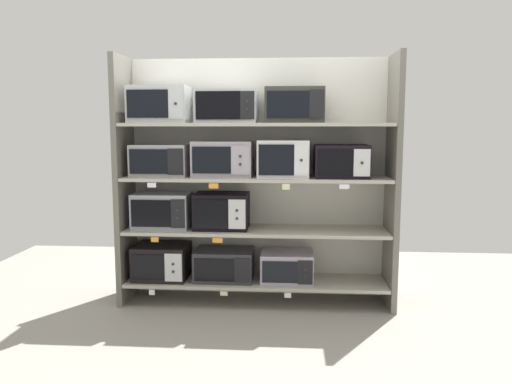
{
  "coord_description": "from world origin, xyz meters",
  "views": [
    {
      "loc": [
        0.32,
        -4.49,
        1.62
      ],
      "look_at": [
        0.0,
        0.0,
        1.03
      ],
      "focal_mm": 35.03,
      "sensor_mm": 36.0,
      "label": 1
    }
  ],
  "objects_px": {
    "microwave_9": "(160,105)",
    "microwave_1": "(224,264)",
    "microwave_8": "(341,161)",
    "microwave_2": "(287,266)",
    "microwave_11": "(295,105)",
    "microwave_4": "(222,211)",
    "microwave_3": "(162,210)",
    "microwave_6": "(223,159)",
    "microwave_10": "(227,106)",
    "microwave_0": "(162,261)",
    "microwave_5": "(161,160)",
    "microwave_7": "(283,159)"
  },
  "relations": [
    {
      "from": "microwave_10",
      "to": "microwave_2",
      "type": "bearing_deg",
      "value": 0.04
    },
    {
      "from": "microwave_1",
      "to": "microwave_2",
      "type": "height_order",
      "value": "microwave_1"
    },
    {
      "from": "microwave_9",
      "to": "microwave_0",
      "type": "bearing_deg",
      "value": 179.8
    },
    {
      "from": "microwave_0",
      "to": "microwave_1",
      "type": "xyz_separation_m",
      "value": [
        0.59,
        -0.0,
        -0.02
      ]
    },
    {
      "from": "microwave_1",
      "to": "microwave_9",
      "type": "xyz_separation_m",
      "value": [
        -0.57,
        0.0,
        1.47
      ]
    },
    {
      "from": "microwave_4",
      "to": "microwave_6",
      "type": "distance_m",
      "value": 0.48
    },
    {
      "from": "microwave_4",
      "to": "microwave_6",
      "type": "height_order",
      "value": "microwave_6"
    },
    {
      "from": "microwave_10",
      "to": "microwave_7",
      "type": "bearing_deg",
      "value": 0.01
    },
    {
      "from": "microwave_10",
      "to": "microwave_11",
      "type": "height_order",
      "value": "microwave_11"
    },
    {
      "from": "microwave_0",
      "to": "microwave_3",
      "type": "relative_size",
      "value": 0.95
    },
    {
      "from": "microwave_2",
      "to": "microwave_8",
      "type": "distance_m",
      "value": 1.08
    },
    {
      "from": "microwave_0",
      "to": "microwave_3",
      "type": "distance_m",
      "value": 0.48
    },
    {
      "from": "microwave_4",
      "to": "microwave_9",
      "type": "bearing_deg",
      "value": 179.98
    },
    {
      "from": "microwave_6",
      "to": "microwave_10",
      "type": "relative_size",
      "value": 0.99
    },
    {
      "from": "microwave_5",
      "to": "microwave_9",
      "type": "xyz_separation_m",
      "value": [
        0.01,
        0.0,
        0.5
      ]
    },
    {
      "from": "microwave_1",
      "to": "microwave_7",
      "type": "bearing_deg",
      "value": -0.03
    },
    {
      "from": "microwave_9",
      "to": "microwave_11",
      "type": "xyz_separation_m",
      "value": [
        1.21,
        0.0,
        -0.01
      ]
    },
    {
      "from": "microwave_8",
      "to": "microwave_9",
      "type": "height_order",
      "value": "microwave_9"
    },
    {
      "from": "microwave_2",
      "to": "microwave_0",
      "type": "bearing_deg",
      "value": 180.0
    },
    {
      "from": "microwave_1",
      "to": "microwave_9",
      "type": "relative_size",
      "value": 1.02
    },
    {
      "from": "microwave_2",
      "to": "microwave_7",
      "type": "height_order",
      "value": "microwave_7"
    },
    {
      "from": "microwave_2",
      "to": "microwave_7",
      "type": "relative_size",
      "value": 1.05
    },
    {
      "from": "microwave_7",
      "to": "microwave_8",
      "type": "xyz_separation_m",
      "value": [
        0.51,
        0.0,
        -0.02
      ]
    },
    {
      "from": "microwave_4",
      "to": "microwave_7",
      "type": "bearing_deg",
      "value": -0.0
    },
    {
      "from": "microwave_3",
      "to": "microwave_8",
      "type": "xyz_separation_m",
      "value": [
        1.63,
        0.0,
        0.47
      ]
    },
    {
      "from": "microwave_0",
      "to": "microwave_11",
      "type": "relative_size",
      "value": 0.95
    },
    {
      "from": "microwave_1",
      "to": "microwave_8",
      "type": "bearing_deg",
      "value": -0.0
    },
    {
      "from": "microwave_7",
      "to": "microwave_5",
      "type": "bearing_deg",
      "value": 179.99
    },
    {
      "from": "microwave_0",
      "to": "microwave_6",
      "type": "distance_m",
      "value": 1.13
    },
    {
      "from": "microwave_5",
      "to": "microwave_7",
      "type": "bearing_deg",
      "value": -0.01
    },
    {
      "from": "microwave_7",
      "to": "microwave_9",
      "type": "bearing_deg",
      "value": 179.99
    },
    {
      "from": "microwave_3",
      "to": "microwave_6",
      "type": "xyz_separation_m",
      "value": [
        0.57,
        0.0,
        0.48
      ]
    },
    {
      "from": "microwave_9",
      "to": "microwave_1",
      "type": "bearing_deg",
      "value": -0.0
    },
    {
      "from": "microwave_3",
      "to": "microwave_7",
      "type": "relative_size",
      "value": 1.14
    },
    {
      "from": "microwave_4",
      "to": "microwave_1",
      "type": "bearing_deg",
      "value": 0.6
    },
    {
      "from": "microwave_2",
      "to": "microwave_9",
      "type": "relative_size",
      "value": 0.9
    },
    {
      "from": "microwave_1",
      "to": "microwave_8",
      "type": "relative_size",
      "value": 1.14
    },
    {
      "from": "microwave_9",
      "to": "microwave_3",
      "type": "bearing_deg",
      "value": -178.6
    },
    {
      "from": "microwave_1",
      "to": "microwave_3",
      "type": "bearing_deg",
      "value": -179.99
    },
    {
      "from": "microwave_3",
      "to": "microwave_6",
      "type": "bearing_deg",
      "value": 0.01
    },
    {
      "from": "microwave_0",
      "to": "microwave_6",
      "type": "relative_size",
      "value": 0.91
    },
    {
      "from": "microwave_0",
      "to": "microwave_6",
      "type": "bearing_deg",
      "value": -0.0
    },
    {
      "from": "microwave_0",
      "to": "microwave_4",
      "type": "distance_m",
      "value": 0.75
    },
    {
      "from": "microwave_3",
      "to": "microwave_1",
      "type": "bearing_deg",
      "value": 0.01
    },
    {
      "from": "microwave_1",
      "to": "microwave_10",
      "type": "height_order",
      "value": "microwave_10"
    },
    {
      "from": "microwave_2",
      "to": "microwave_7",
      "type": "bearing_deg",
      "value": -179.58
    },
    {
      "from": "microwave_1",
      "to": "microwave_11",
      "type": "xyz_separation_m",
      "value": [
        0.64,
        0.0,
        1.46
      ]
    },
    {
      "from": "microwave_5",
      "to": "microwave_7",
      "type": "height_order",
      "value": "microwave_7"
    },
    {
      "from": "microwave_5",
      "to": "microwave_1",
      "type": "bearing_deg",
      "value": 0.0
    },
    {
      "from": "microwave_3",
      "to": "microwave_5",
      "type": "relative_size",
      "value": 1.01
    }
  ]
}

